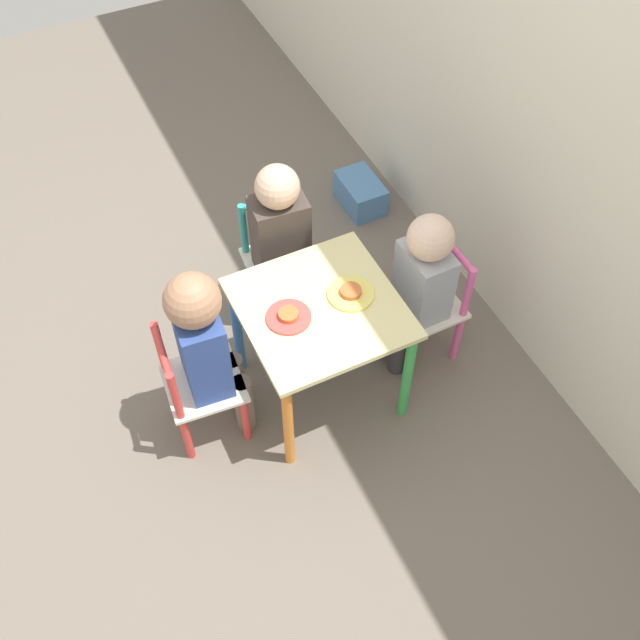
# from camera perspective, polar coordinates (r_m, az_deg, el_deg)

# --- Properties ---
(ground_plane) EXTENTS (6.00, 6.00, 0.00)m
(ground_plane) POSITION_cam_1_polar(r_m,az_deg,el_deg) (2.89, 0.00, -5.15)
(ground_plane) COLOR #6B6056
(house_wall) EXTENTS (6.00, 0.06, 2.60)m
(house_wall) POSITION_cam_1_polar(r_m,az_deg,el_deg) (2.36, 19.99, 20.63)
(house_wall) COLOR beige
(house_wall) RESTS_ON ground_plane
(kids_table) EXTENTS (0.52, 0.52, 0.49)m
(kids_table) POSITION_cam_1_polar(r_m,az_deg,el_deg) (2.55, 0.00, -0.17)
(kids_table) COLOR beige
(kids_table) RESTS_ON ground_plane
(chair_pink) EXTENTS (0.26, 0.26, 0.51)m
(chair_pink) POSITION_cam_1_polar(r_m,az_deg,el_deg) (2.83, 8.23, 1.14)
(chair_pink) COLOR silver
(chair_pink) RESTS_ON ground_plane
(chair_red) EXTENTS (0.28, 0.28, 0.51)m
(chair_red) POSITION_cam_1_polar(r_m,az_deg,el_deg) (2.62, -9.33, -5.04)
(chair_red) COLOR silver
(chair_red) RESTS_ON ground_plane
(chair_teal) EXTENTS (0.28, 0.28, 0.51)m
(chair_teal) POSITION_cam_1_polar(r_m,az_deg,el_deg) (2.95, -3.18, 4.45)
(chair_teal) COLOR silver
(chair_teal) RESTS_ON ground_plane
(child_back) EXTENTS (0.20, 0.22, 0.72)m
(child_back) POSITION_cam_1_polar(r_m,az_deg,el_deg) (2.67, 7.54, 3.11)
(child_back) COLOR #38383D
(child_back) RESTS_ON ground_plane
(child_front) EXTENTS (0.21, 0.23, 0.79)m
(child_front) POSITION_cam_1_polar(r_m,az_deg,el_deg) (2.44, -8.70, -1.71)
(child_front) COLOR #7A6B5B
(child_front) RESTS_ON ground_plane
(child_left) EXTENTS (0.22, 0.21, 0.76)m
(child_left) POSITION_cam_1_polar(r_m,az_deg,el_deg) (2.77, -2.95, 6.39)
(child_left) COLOR #38383D
(child_left) RESTS_ON ground_plane
(plate_back) EXTENTS (0.16, 0.16, 0.03)m
(plate_back) POSITION_cam_1_polar(r_m,az_deg,el_deg) (2.51, 2.35, 2.06)
(plate_back) COLOR #EADB66
(plate_back) RESTS_ON kids_table
(plate_front) EXTENTS (0.15, 0.15, 0.03)m
(plate_front) POSITION_cam_1_polar(r_m,az_deg,el_deg) (2.45, -2.41, 0.28)
(plate_front) COLOR #E54C47
(plate_front) RESTS_ON kids_table
(storage_bin) EXTENTS (0.25, 0.16, 0.14)m
(storage_bin) POSITION_cam_1_polar(r_m,az_deg,el_deg) (3.50, 3.09, 9.63)
(storage_bin) COLOR #4C7FB7
(storage_bin) RESTS_ON ground_plane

